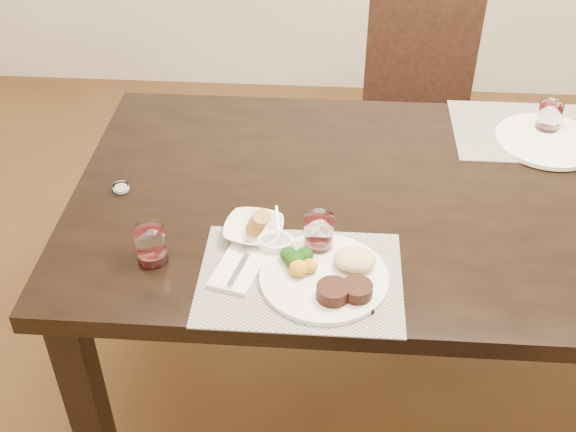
# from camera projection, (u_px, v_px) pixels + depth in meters

# --- Properties ---
(ground_plane) EXTENTS (4.50, 4.50, 0.00)m
(ground_plane) POSITION_uv_depth(u_px,v_px,m) (422.00, 383.00, 2.34)
(ground_plane) COLOR #422615
(ground_plane) RESTS_ON ground
(dining_table) EXTENTS (2.00, 1.00, 0.75)m
(dining_table) POSITION_uv_depth(u_px,v_px,m) (450.00, 222.00, 1.93)
(dining_table) COLOR black
(dining_table) RESTS_ON ground
(chair_far) EXTENTS (0.42, 0.42, 0.90)m
(chair_far) POSITION_uv_depth(u_px,v_px,m) (418.00, 104.00, 2.76)
(chair_far) COLOR black
(chair_far) RESTS_ON ground
(placemat_near) EXTENTS (0.46, 0.34, 0.00)m
(placemat_near) POSITION_uv_depth(u_px,v_px,m) (300.00, 278.00, 1.63)
(placemat_near) COLOR gray
(placemat_near) RESTS_ON dining_table
(placemat_far) EXTENTS (0.46, 0.34, 0.00)m
(placemat_far) POSITION_uv_depth(u_px,v_px,m) (531.00, 132.00, 2.13)
(placemat_far) COLOR gray
(placemat_far) RESTS_ON dining_table
(dinner_plate) EXTENTS (0.29, 0.29, 0.05)m
(dinner_plate) POSITION_uv_depth(u_px,v_px,m) (330.00, 275.00, 1.61)
(dinner_plate) COLOR white
(dinner_plate) RESTS_ON placemat_near
(napkin_fork) EXTENTS (0.13, 0.19, 0.02)m
(napkin_fork) POSITION_uv_depth(u_px,v_px,m) (240.00, 267.00, 1.65)
(napkin_fork) COLOR white
(napkin_fork) RESTS_ON placemat_near
(steak_knife) EXTENTS (0.04, 0.23, 0.01)m
(steak_knife) POSITION_uv_depth(u_px,v_px,m) (365.00, 289.00, 1.60)
(steak_knife) COLOR silver
(steak_knife) RESTS_ON placemat_near
(cracker_bowl) EXTENTS (0.16, 0.16, 0.06)m
(cracker_bowl) POSITION_uv_depth(u_px,v_px,m) (254.00, 230.00, 1.74)
(cracker_bowl) COLOR white
(cracker_bowl) RESTS_ON placemat_near
(sauce_ramekin) EXTENTS (0.09, 0.13, 0.07)m
(sauce_ramekin) POSITION_uv_depth(u_px,v_px,m) (276.00, 244.00, 1.70)
(sauce_ramekin) COLOR white
(sauce_ramekin) RESTS_ON placemat_near
(wine_glass_near) EXTENTS (0.07, 0.07, 0.10)m
(wine_glass_near) POSITION_uv_depth(u_px,v_px,m) (319.00, 235.00, 1.68)
(wine_glass_near) COLOR silver
(wine_glass_near) RESTS_ON placemat_near
(far_plate) EXTENTS (0.30, 0.30, 0.01)m
(far_plate) POSITION_uv_depth(u_px,v_px,m) (547.00, 141.00, 2.08)
(far_plate) COLOR white
(far_plate) RESTS_ON placemat_far
(wine_glass_far) EXTENTS (0.07, 0.07, 0.09)m
(wine_glass_far) POSITION_uv_depth(u_px,v_px,m) (549.00, 119.00, 2.10)
(wine_glass_far) COLOR silver
(wine_glass_far) RESTS_ON placemat_far
(wine_glass_side) EXTENTS (0.07, 0.07, 0.10)m
(wine_glass_side) POSITION_uv_depth(u_px,v_px,m) (151.00, 246.00, 1.66)
(wine_glass_side) COLOR silver
(wine_glass_side) RESTS_ON dining_table
(salt_cellar) EXTENTS (0.04, 0.04, 0.02)m
(salt_cellar) POSITION_uv_depth(u_px,v_px,m) (121.00, 188.00, 1.90)
(salt_cellar) COLOR silver
(salt_cellar) RESTS_ON dining_table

